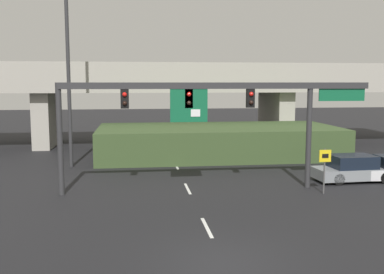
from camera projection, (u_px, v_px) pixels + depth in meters
ground_plane at (222, 259)px, 14.15m from camera, size 160.00×160.00×0.00m
lane_markings at (181, 176)px, 26.58m from camera, size 0.14×21.47×0.01m
signal_gantry at (209, 103)px, 22.54m from camera, size 15.87×0.44×5.52m
speed_limit_sign at (325, 165)px, 22.18m from camera, size 0.60×0.11×2.27m
highway_light_pole_near at (67, 33)px, 28.47m from camera, size 0.70×0.36×16.52m
overpass_bridge at (165, 87)px, 40.13m from camera, size 48.41×8.37×7.13m
grass_embankment at (218, 141)px, 33.81m from camera, size 17.75×8.13×2.22m
parked_sedan_near_right at (354, 169)px, 25.22m from camera, size 4.67×2.09×1.47m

